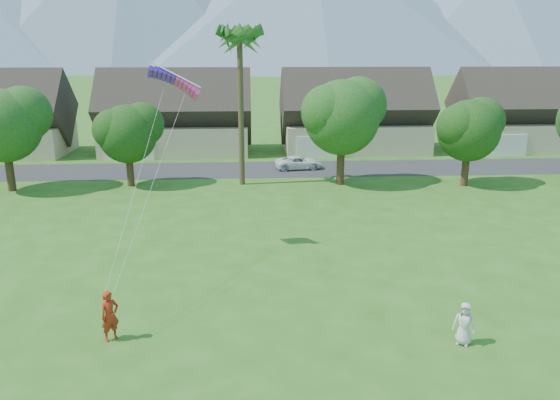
{
  "coord_description": "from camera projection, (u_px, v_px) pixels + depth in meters",
  "views": [
    {
      "loc": [
        -1.49,
        -15.05,
        10.85
      ],
      "look_at": [
        0.0,
        10.0,
        3.8
      ],
      "focal_mm": 35.0,
      "sensor_mm": 36.0,
      "label": 1
    }
  ],
  "objects": [
    {
      "name": "parked_car",
      "position": [
        299.0,
        163.0,
        50.17
      ],
      "size": [
        4.52,
        2.54,
        1.19
      ],
      "primitive_type": "imported",
      "rotation": [
        0.0,
        0.0,
        1.71
      ],
      "color": "white",
      "rests_on": "ground"
    },
    {
      "name": "street",
      "position": [
        265.0,
        169.0,
        50.15
      ],
      "size": [
        90.0,
        7.0,
        0.01
      ],
      "primitive_type": "cube",
      "color": "#2D2D30",
      "rests_on": "ground"
    },
    {
      "name": "tree_row",
      "position": [
        252.0,
        126.0,
        42.92
      ],
      "size": [
        62.27,
        6.67,
        8.45
      ],
      "color": "#47301C",
      "rests_on": "ground"
    },
    {
      "name": "fan_palm",
      "position": [
        239.0,
        34.0,
        41.56
      ],
      "size": [
        3.0,
        3.0,
        13.8
      ],
      "color": "#4C3D26",
      "rests_on": "ground"
    },
    {
      "name": "houses_row",
      "position": [
        266.0,
        119.0,
        57.9
      ],
      "size": [
        72.75,
        8.19,
        8.86
      ],
      "color": "beige",
      "rests_on": "ground"
    },
    {
      "name": "watcher",
      "position": [
        464.0,
        324.0,
        20.46
      ],
      "size": [
        0.98,
        0.87,
        1.68
      ],
      "primitive_type": "imported",
      "rotation": [
        0.0,
        0.0,
        -0.52
      ],
      "color": "silver",
      "rests_on": "ground"
    },
    {
      "name": "mountain_ridge",
      "position": [
        271.0,
        7.0,
        260.08
      ],
      "size": [
        540.0,
        240.0,
        70.0
      ],
      "color": "slate",
      "rests_on": "ground"
    },
    {
      "name": "kite_flyer",
      "position": [
        110.0,
        316.0,
        20.72
      ],
      "size": [
        0.86,
        0.84,
        2.0
      ],
      "primitive_type": "imported",
      "rotation": [
        0.0,
        0.0,
        0.71
      ],
      "color": "#AA2813",
      "rests_on": "ground"
    },
    {
      "name": "ground",
      "position": [
        299.0,
        398.0,
        17.48
      ],
      "size": [
        500.0,
        500.0,
        0.0
      ],
      "primitive_type": "plane",
      "color": "#2D6019",
      "rests_on": "ground"
    },
    {
      "name": "parafoil_kite",
      "position": [
        175.0,
        80.0,
        28.07
      ],
      "size": [
        2.8,
        1.05,
        0.5
      ],
      "rotation": [
        0.0,
        0.0,
        0.04
      ],
      "color": "#5019BC",
      "rests_on": "ground"
    }
  ]
}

